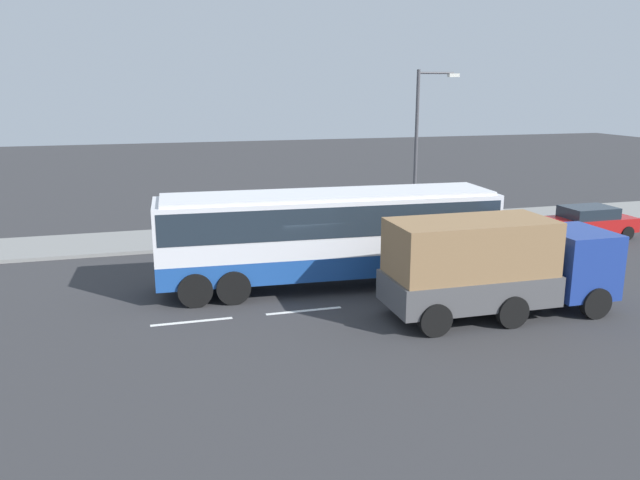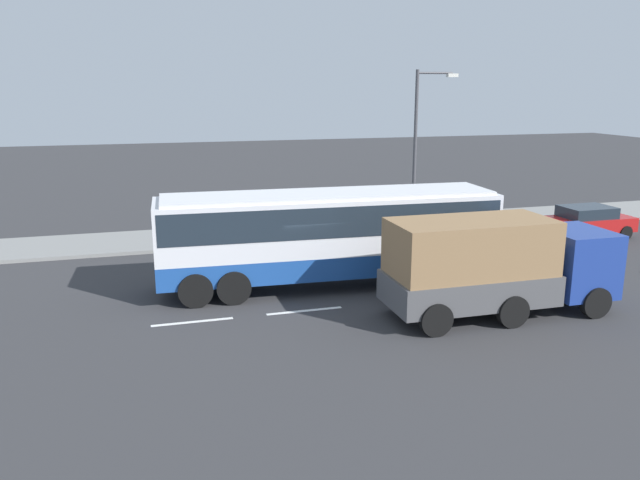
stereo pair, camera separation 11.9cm
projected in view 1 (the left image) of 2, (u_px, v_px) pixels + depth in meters
ground_plane at (313, 287)px, 22.04m from camera, size 120.00×120.00×0.00m
sidewalk_curb at (267, 233)px, 29.69m from camera, size 80.00×4.00×0.15m
lane_centreline at (171, 324)px, 18.63m from camera, size 27.72×0.16×0.01m
coach_bus at (329, 228)px, 21.75m from camera, size 11.77×3.21×3.29m
cargo_truck at (495, 264)px, 19.04m from camera, size 7.07×2.55×2.99m
car_red_compact at (589, 221)px, 28.99m from camera, size 4.10×1.96×1.46m
pedestrian_near_curb at (424, 205)px, 31.06m from camera, size 0.32×0.32×1.66m
street_lamp at (421, 140)px, 29.13m from camera, size 2.05×0.24×7.36m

